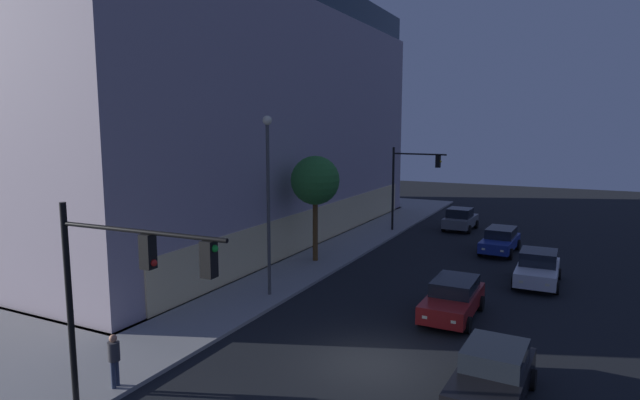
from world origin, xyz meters
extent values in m
plane|color=black|center=(0.00, 0.00, 0.00)|extent=(120.00, 120.00, 0.00)
cube|color=#4C4C51|center=(15.61, 22.61, 0.07)|extent=(36.32, 26.14, 0.15)
cube|color=beige|center=(15.61, 9.93, 1.41)|extent=(32.32, 0.60, 2.51)
cube|color=#9F92A1|center=(15.61, 22.61, 8.15)|extent=(35.92, 25.74, 16.01)
cube|color=#253746|center=(15.61, 22.61, 17.19)|extent=(35.20, 25.23, 2.07)
cylinder|color=black|center=(-6.45, 6.60, 3.10)|extent=(0.18, 0.18, 5.89)
cylinder|color=black|center=(-6.36, 3.90, 5.45)|extent=(0.31, 5.41, 0.12)
cube|color=black|center=(-6.35, 3.63, 4.95)|extent=(0.33, 0.33, 0.90)
sphere|color=red|center=(-6.34, 3.45, 4.67)|extent=(0.18, 0.18, 0.18)
cube|color=black|center=(-6.29, 1.74, 4.95)|extent=(0.33, 0.33, 0.90)
sphere|color=green|center=(-6.28, 1.56, 5.23)|extent=(0.18, 0.18, 0.18)
cylinder|color=black|center=(22.26, 6.69, 3.35)|extent=(0.18, 0.18, 6.41)
cylinder|color=black|center=(22.11, 4.63, 6.08)|extent=(0.42, 4.12, 0.12)
cube|color=black|center=(22.01, 3.19, 5.58)|extent=(0.34, 0.34, 0.90)
sphere|color=yellow|center=(21.99, 3.02, 5.58)|extent=(0.18, 0.18, 0.18)
cylinder|color=#484848|center=(4.50, 6.83, 4.19)|extent=(0.16, 0.16, 8.09)
sphere|color=#F9EFC6|center=(4.50, 6.83, 8.39)|extent=(0.44, 0.44, 0.44)
cylinder|color=brown|center=(11.19, 7.78, 1.99)|extent=(0.31, 0.31, 3.67)
sphere|color=#2D752F|center=(11.19, 7.78, 4.98)|extent=(2.89, 2.89, 2.89)
cylinder|color=#2D3851|center=(-5.36, 6.29, 0.58)|extent=(0.14, 0.14, 0.86)
cylinder|color=#2D3851|center=(-5.19, 6.33, 0.58)|extent=(0.14, 0.14, 0.86)
cylinder|color=#333338|center=(-5.27, 6.31, 1.30)|extent=(0.36, 0.36, 0.59)
sphere|color=tan|center=(-5.27, 6.31, 1.72)|extent=(0.24, 0.24, 0.24)
cube|color=black|center=(-0.73, -4.16, 0.66)|extent=(4.54, 2.11, 0.69)
cube|color=black|center=(-0.39, -4.18, 1.32)|extent=(2.20, 1.81, 0.61)
cylinder|color=black|center=(0.61, -5.17, 0.32)|extent=(0.64, 0.27, 0.63)
cylinder|color=black|center=(0.70, -3.28, 0.32)|extent=(0.64, 0.27, 0.63)
cube|color=maroon|center=(5.68, -1.60, 0.69)|extent=(4.64, 1.92, 0.71)
cube|color=black|center=(6.03, -1.60, 1.34)|extent=(2.46, 1.71, 0.58)
cube|color=#F9F4CC|center=(3.42, -2.14, 0.69)|extent=(0.12, 0.20, 0.12)
cube|color=#F9F4CC|center=(3.43, -1.01, 0.69)|extent=(0.12, 0.20, 0.12)
cylinder|color=black|center=(4.24, -2.52, 0.33)|extent=(0.67, 0.25, 0.67)
cylinder|color=black|center=(4.26, -0.65, 0.33)|extent=(0.67, 0.25, 0.67)
cylinder|color=black|center=(7.10, -2.55, 0.33)|extent=(0.67, 0.25, 0.67)
cylinder|color=black|center=(7.12, -0.68, 0.33)|extent=(0.67, 0.25, 0.67)
cube|color=silver|center=(12.47, -4.48, 0.66)|extent=(4.49, 1.97, 0.70)
cube|color=black|center=(12.81, -4.48, 1.36)|extent=(2.05, 1.77, 0.70)
cube|color=#F9F4CC|center=(10.28, -5.07, 0.66)|extent=(0.12, 0.20, 0.12)
cube|color=#F9F4CC|center=(10.28, -3.90, 0.66)|extent=(0.12, 0.20, 0.12)
cylinder|color=black|center=(11.09, -5.46, 0.31)|extent=(0.61, 0.24, 0.61)
cylinder|color=black|center=(11.08, -3.50, 0.31)|extent=(0.61, 0.24, 0.61)
cylinder|color=black|center=(13.87, -5.45, 0.31)|extent=(0.61, 0.24, 0.61)
cylinder|color=black|center=(13.86, -3.49, 0.31)|extent=(0.61, 0.24, 0.61)
cube|color=navy|center=(18.66, -1.79, 0.68)|extent=(4.68, 2.05, 0.65)
cube|color=black|center=(19.00, -1.81, 1.30)|extent=(2.52, 1.76, 0.60)
cube|color=#F9F4CC|center=(16.38, -2.23, 0.68)|extent=(0.13, 0.21, 0.12)
cube|color=#F9F4CC|center=(16.44, -1.13, 0.68)|extent=(0.13, 0.21, 0.12)
cylinder|color=black|center=(17.19, -2.63, 0.35)|extent=(0.71, 0.27, 0.70)
cylinder|color=black|center=(17.28, -0.81, 0.35)|extent=(0.71, 0.27, 0.70)
cylinder|color=black|center=(20.04, -2.77, 0.35)|extent=(0.71, 0.27, 0.70)
cylinder|color=black|center=(20.12, -0.95, 0.35)|extent=(0.71, 0.27, 0.70)
cube|color=slate|center=(25.28, 2.07, 0.70)|extent=(4.09, 2.11, 0.74)
cube|color=black|center=(24.98, 2.08, 1.42)|extent=(1.94, 1.83, 0.70)
cube|color=#F9F4CC|center=(27.25, 2.57, 0.70)|extent=(0.13, 0.20, 0.12)
cube|color=#F9F4CC|center=(27.21, 1.40, 0.70)|extent=(0.13, 0.20, 0.12)
cylinder|color=black|center=(26.56, 2.99, 0.33)|extent=(0.68, 0.27, 0.67)
cylinder|color=black|center=(26.48, 1.04, 0.33)|extent=(0.68, 0.27, 0.67)
cylinder|color=black|center=(24.08, 3.09, 0.33)|extent=(0.68, 0.27, 0.67)
cylinder|color=black|center=(23.99, 1.15, 0.33)|extent=(0.68, 0.27, 0.67)
camera|label=1|loc=(-15.99, -6.08, 8.10)|focal=29.29mm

